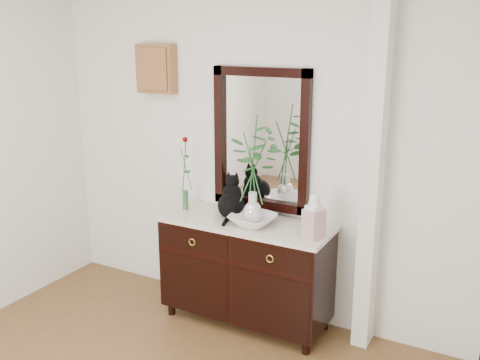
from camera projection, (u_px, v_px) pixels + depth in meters
The scene contains 10 objects.
wall_back at pixel (250, 150), 4.19m from camera, with size 3.60×0.04×2.70m, color silver.
pilaster at pixel (374, 166), 3.66m from camera, with size 0.12×0.20×2.70m, color silver.
sideboard at pixel (246, 267), 4.16m from camera, with size 1.33×0.52×0.82m.
wall_mirror at pixel (261, 140), 4.11m from camera, with size 0.80×0.06×1.10m.
key_cabinet at pixel (156, 69), 4.39m from camera, with size 0.35×0.10×0.40m, color brown.
cat at pixel (231, 197), 4.11m from camera, with size 0.23×0.29×0.33m, color black, non-canonical shape.
lotus_bowl at pixel (253, 220), 3.97m from camera, with size 0.33×0.33×0.08m, color white.
vase_branches at pixel (253, 169), 3.86m from camera, with size 0.39×0.39×0.83m, color silver, non-canonical shape.
bud_vase_rose at pixel (185, 173), 4.26m from camera, with size 0.07×0.07×0.61m, color #316838, non-canonical shape.
ginger_jar at pixel (314, 215), 3.70m from camera, with size 0.12×0.12×0.33m, color white, non-canonical shape.
Camera 1 is at (1.88, -1.66, 2.23)m, focal length 40.00 mm.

